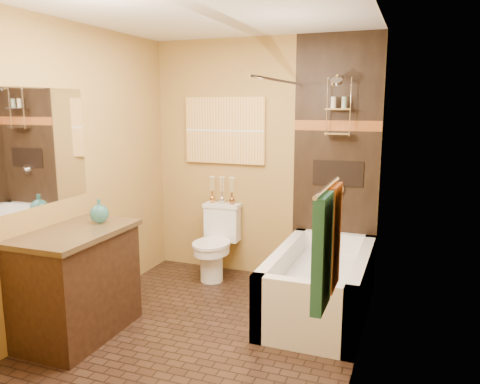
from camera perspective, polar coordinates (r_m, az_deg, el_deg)
The scene contains 23 objects.
floor at distance 3.95m, azimuth -4.61°, elevation -16.92°, with size 3.00×3.00×0.00m, color black.
wall_left at distance 4.20m, azimuth -19.83°, elevation 2.16°, with size 0.02×3.00×2.50m, color #AD8443.
wall_right at distance 3.22m, azimuth 14.72°, elevation 0.04°, with size 0.02×3.00×2.50m, color #AD8443.
wall_back at distance 4.93m, azimuth 2.67°, elevation 3.93°, with size 2.40×0.02×2.50m, color #AD8443.
wall_front at distance 2.32m, azimuth -21.22°, elevation -4.39°, with size 2.40×0.02×2.50m, color #AD8443.
ceiling at distance 3.57m, azimuth -5.25°, elevation 21.54°, with size 3.00×3.00×0.00m, color silver.
alcove_tile_back at distance 4.73m, azimuth 11.59°, elevation 3.46°, with size 0.85×0.01×2.50m, color black.
alcove_tile_right at distance 3.96m, azimuth 15.74°, elevation 1.91°, with size 0.01×1.50×2.50m, color black.
mosaic_band_back at distance 4.69m, azimuth 11.74°, elevation 7.93°, with size 0.85×0.01×0.10m, color maroon.
mosaic_band_right at distance 3.92m, azimuth 15.87°, elevation 7.26°, with size 0.01×1.50×0.10m, color maroon.
alcove_niche at distance 4.74m, azimuth 11.83°, elevation 2.23°, with size 0.50×0.01×0.25m, color black.
shower_fixtures at distance 4.59m, azimuth 11.87°, elevation 8.44°, with size 0.24×0.33×1.16m.
curtain_rod at distance 4.07m, azimuth 4.88°, elevation 13.37°, with size 0.03×0.03×1.55m, color silver.
towel_bar at distance 2.17m, azimuth 10.59°, elevation 0.57°, with size 0.02×0.02×0.55m, color silver.
towel_teal at distance 2.10m, azimuth 9.97°, elevation -7.28°, with size 0.05×0.22×0.52m, color #1D5B63.
towel_rust at distance 2.35m, azimuth 11.18°, elevation -5.42°, with size 0.05×0.22×0.52m, color brown.
sunset_painting at distance 5.02m, azimuth -1.87°, elevation 7.50°, with size 0.90×0.04×0.70m, color gold.
vanity_mirror at distance 3.92m, azimuth -23.15°, elevation 5.05°, with size 0.01×1.00×0.90m, color white.
bathtub at distance 4.28m, azimuth 9.76°, elevation -11.52°, with size 0.80×1.50×0.55m.
toilet at distance 4.99m, azimuth -2.94°, elevation -6.09°, with size 0.40×0.59×0.77m.
vanity at distance 3.98m, azimuth -19.23°, elevation -10.41°, with size 0.61×0.98×0.87m.
teal_bottle at distance 3.99m, azimuth -16.78°, elevation -2.26°, with size 0.15×0.15×0.24m, color #277677, non-canonical shape.
bud_vases at distance 5.02m, azimuth -2.21°, elevation 0.32°, with size 0.29×0.06×0.29m.
Camera 1 is at (1.52, -3.15, 1.82)m, focal length 35.00 mm.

